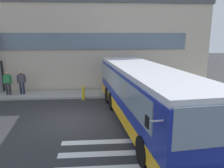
{
  "coord_description": "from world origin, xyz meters",
  "views": [
    {
      "loc": [
        1.19,
        -10.23,
        4.08
      ],
      "look_at": [
        2.1,
        1.52,
        1.5
      ],
      "focal_mm": 34.27,
      "sensor_mm": 36.0,
      "label": 1
    }
  ],
  "objects": [
    {
      "name": "passenger_by_doorway",
      "position": [
        -4.01,
        4.87,
        1.08
      ],
      "size": [
        0.58,
        0.29,
        1.68
      ],
      "color": "#1E2338",
      "rests_on": "boarding_curb"
    },
    {
      "name": "terminal_building",
      "position": [
        -0.68,
        11.6,
        3.4
      ],
      "size": [
        21.91,
        13.8,
        6.82
      ],
      "color": "beige",
      "rests_on": "ground"
    },
    {
      "name": "passenger_near_column",
      "position": [
        -4.88,
        4.73,
        1.11
      ],
      "size": [
        0.59,
        0.38,
        1.68
      ],
      "color": "#2D2D33",
      "rests_on": "boarding_curb"
    },
    {
      "name": "safety_bollard_yellow",
      "position": [
        0.35,
        3.6,
        0.45
      ],
      "size": [
        0.18,
        0.18,
        0.9
      ],
      "primitive_type": "cylinder",
      "color": "yellow",
      "rests_on": "ground"
    },
    {
      "name": "bus_main_foreground",
      "position": [
        3.5,
        -0.5,
        1.33
      ],
      "size": [
        3.71,
        11.31,
        2.7
      ],
      "color": "navy",
      "rests_on": "ground"
    },
    {
      "name": "ground_plane",
      "position": [
        0.0,
        0.0,
        -0.01
      ],
      "size": [
        80.0,
        90.0,
        0.02
      ],
      "primitive_type": "cube",
      "color": "#2B2B2D",
      "rests_on": "ground"
    },
    {
      "name": "boarding_curb",
      "position": [
        0.0,
        4.8,
        0.07
      ],
      "size": [
        24.11,
        2.0,
        0.15
      ],
      "primitive_type": "cube",
      "color": "#9E9B93",
      "rests_on": "ground"
    },
    {
      "name": "bay_paint_stripes",
      "position": [
        2.0,
        -4.2,
        0.0
      ],
      "size": [
        4.4,
        3.96,
        0.01
      ],
      "color": "silver",
      "rests_on": "ground"
    }
  ]
}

